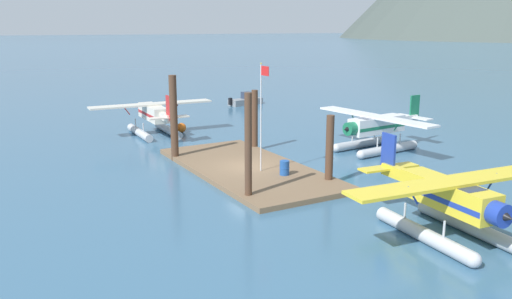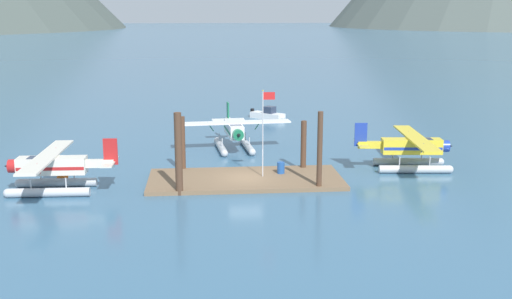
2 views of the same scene
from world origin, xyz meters
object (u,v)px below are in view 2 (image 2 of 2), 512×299
Objects in this scene: mooring_buoy at (63,177)px; seaplane_cream_port_aft at (52,170)px; fuel_drum at (281,168)px; flagpole at (264,124)px; seaplane_white_bow_centre at (234,133)px; seaplane_yellow_stbd_fwd at (412,150)px; boat_white_open_north at (268,115)px.

mooring_buoy is 2.69m from seaplane_cream_port_aft.
seaplane_cream_port_aft reaches higher than fuel_drum.
flagpole reaches higher than seaplane_white_bow_centre.
seaplane_yellow_stbd_fwd is at bearing 3.26° from mooring_buoy.
mooring_buoy is 0.08× the size of seaplane_yellow_stbd_fwd.
seaplane_yellow_stbd_fwd is 26.53m from boat_white_open_north.
fuel_drum is 0.08× the size of seaplane_yellow_stbd_fwd.
seaplane_yellow_stbd_fwd and seaplane_cream_port_aft have the same top height.
seaplane_white_bow_centre reaches higher than mooring_buoy.
fuel_drum reaches higher than mooring_buoy.
flagpole is 7.83× the size of mooring_buoy.
boat_white_open_north is (18.62, 28.91, -1.09)m from seaplane_cream_port_aft.
seaplane_white_bow_centre and seaplane_cream_port_aft have the same top height.
seaplane_yellow_stbd_fwd is at bearing -70.13° from boat_white_open_north.
seaplane_yellow_stbd_fwd is at bearing 7.57° from fuel_drum.
fuel_drum is at bearing -172.43° from seaplane_yellow_stbd_fwd.
mooring_buoy is at bearing -176.74° from seaplane_yellow_stbd_fwd.
seaplane_cream_port_aft is at bearing -137.39° from seaplane_white_bow_centre.
seaplane_cream_port_aft is (-15.36, -1.75, -2.81)m from flagpole.
seaplane_yellow_stbd_fwd is at bearing -31.39° from seaplane_white_bow_centre.
flagpole reaches higher than mooring_buoy.
mooring_buoy is 0.08× the size of seaplane_white_bow_centre.
fuel_drum is (1.38, 0.78, -3.64)m from flagpole.
flagpole is at bearing -2.52° from mooring_buoy.
boat_white_open_north is at bearing 109.87° from seaplane_yellow_stbd_fwd.
flagpole is 0.63× the size of seaplane_white_bow_centre.
mooring_buoy is at bearing -124.88° from boat_white_open_north.
flagpole is 0.64× the size of seaplane_cream_port_aft.
mooring_buoy is at bearing -143.11° from seaplane_white_bow_centre.
seaplane_cream_port_aft is at bearing -93.63° from mooring_buoy.
seaplane_cream_port_aft is (-13.62, -12.53, 0.00)m from seaplane_white_bow_centre.
seaplane_white_bow_centre is (13.47, 10.11, 1.15)m from mooring_buoy.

